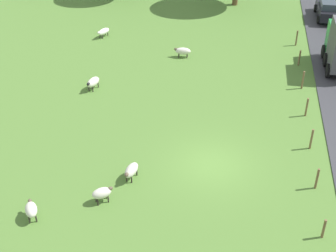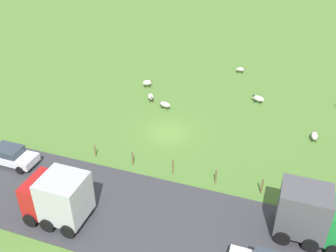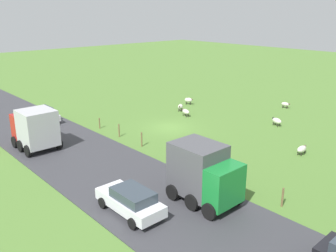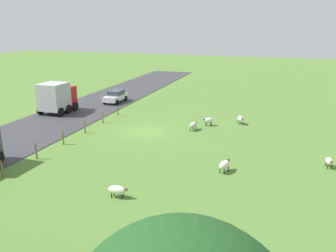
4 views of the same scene
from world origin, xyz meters
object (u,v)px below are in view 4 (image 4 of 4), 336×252
Objects in this scene: sheep_5 at (208,120)px; sheep_0 at (225,238)px; sheep_3 at (193,125)px; sheep_6 at (241,119)px; sheep_2 at (117,190)px; truck_0 at (57,97)px; sheep_1 at (329,161)px; car_2 at (116,96)px; sheep_4 at (225,165)px.

sheep_0 is at bearing 104.35° from sheep_5.
sheep_3 is 5.29m from sheep_6.
sheep_2 is 0.31× the size of truck_0.
sheep_3 is 1.19× the size of sheep_5.
sheep_1 is 0.88× the size of sheep_2.
car_2 is (23.55, -13.85, 0.34)m from sheep_1.
car_2 is at bearing -118.38° from truck_0.
sheep_0 is at bearing 64.11° from sheep_1.
sheep_2 is at bearing -21.08° from sheep_0.
sheep_5 reaches higher than sheep_0.
sheep_4 is at bearing 91.94° from sheep_6.
truck_0 is at bearing 5.80° from sheep_6.
sheep_2 reaches higher than sheep_1.
sheep_1 reaches higher than sheep_0.
sheep_4 is (-5.26, -5.53, 0.04)m from sheep_2.
sheep_1 is 14.80m from sheep_2.
sheep_3 is 14.92m from car_2.
car_2 is (13.40, -6.44, 0.28)m from sheep_5.
sheep_1 is 11.53m from sheep_6.
truck_0 is at bearing 1.53° from sheep_5.
sheep_6 is at bearing -105.43° from sheep_2.
sheep_2 is 7.63m from sheep_4.
sheep_2 is 25.19m from car_2.
sheep_3 is 9.60m from sheep_4.
sheep_4 is (-4.38, 8.54, -0.01)m from sheep_3.
sheep_1 is 27.32m from car_2.
car_2 is at bearing -62.88° from sheep_2.
sheep_2 is 18.22m from sheep_6.
sheep_6 reaches higher than sheep_4.
sheep_1 is at bearing 165.70° from truck_0.
sheep_0 is 8.22m from sheep_4.
car_2 is at bearing -16.54° from sheep_6.
sheep_4 reaches higher than sheep_0.
sheep_5 reaches higher than sheep_3.
sheep_2 is 0.32× the size of car_2.
truck_0 reaches higher than sheep_3.
truck_0 is at bearing 61.62° from car_2.
sheep_3 reaches higher than sheep_2.
sheep_4 is 10.97m from sheep_5.
sheep_5 is at bearing 154.35° from car_2.
sheep_0 is 1.20× the size of sheep_5.
sheep_4 is 0.34× the size of truck_0.
sheep_1 is 7.46m from sheep_4.
sheep_6 is (1.81, -20.13, 0.10)m from sheep_0.
sheep_1 is at bearing -155.93° from sheep_4.
sheep_5 is (10.15, -7.41, 0.06)m from sheep_1.
sheep_2 is 0.94× the size of sheep_4.
sheep_0 is 17.61m from sheep_3.
truck_0 is 7.90m from car_2.
car_2 is (16.74, -16.89, 0.32)m from sheep_4.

